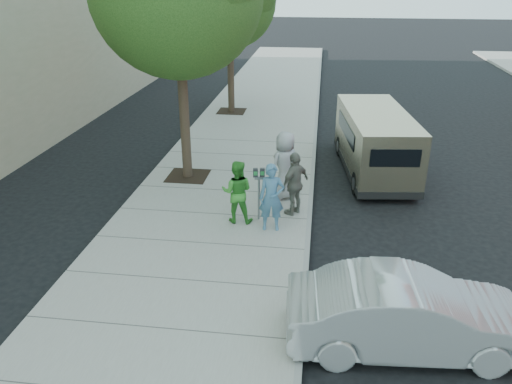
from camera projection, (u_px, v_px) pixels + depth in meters
The scene contains 10 objects.
ground at pixel (252, 221), 12.71m from camera, with size 120.00×120.00×0.00m, color black.
sidewalk at pixel (214, 216), 12.80m from camera, with size 5.00×60.00×0.15m, color gray.
curb_face at pixel (309, 222), 12.51m from camera, with size 0.12×60.00×0.16m, color gray.
parking_meter at pixel (259, 183), 12.09m from camera, with size 0.29×0.14×1.36m.
van at pixel (375, 141), 15.40m from camera, with size 2.32×5.41×1.95m.
sedan at pixel (409, 314), 8.22m from camera, with size 1.41×4.04×1.33m, color #B5B9BD.
person_officer at pixel (272, 198), 11.70m from camera, with size 0.60×0.39×1.64m, color teal.
person_green_shirt at pixel (237, 192), 12.08m from camera, with size 0.77×0.60×1.58m, color green.
person_gray_shirt at pixel (285, 165), 13.32m from camera, with size 0.91×0.59×1.86m, color #A4A4A7.
person_striped_polo at pixel (295, 184), 12.45m from camera, with size 0.96×0.40×1.65m, color slate.
Camera 1 is at (1.56, -11.20, 5.86)m, focal length 35.00 mm.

